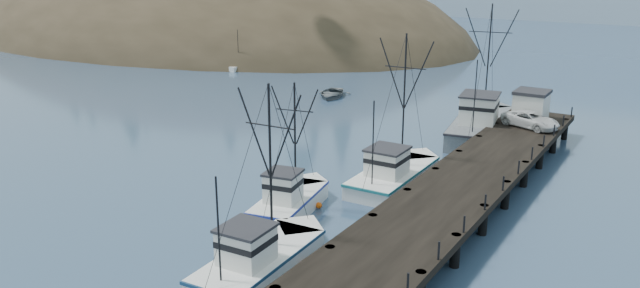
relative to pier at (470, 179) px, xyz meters
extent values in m
plane|color=navy|center=(-14.00, -16.00, -1.69)|extent=(400.00, 400.00, 0.00)
cube|color=black|center=(0.00, 0.00, 0.06)|extent=(6.00, 44.00, 0.50)
cylinder|color=black|center=(-2.60, -15.00, -0.69)|extent=(0.56, 0.56, 2.00)
cylinder|color=black|center=(-2.60, -10.00, -0.69)|extent=(0.56, 0.56, 2.00)
cylinder|color=black|center=(2.60, -10.00, -0.69)|extent=(0.56, 0.56, 2.00)
cylinder|color=black|center=(-2.60, -5.00, -0.69)|extent=(0.56, 0.56, 2.00)
cylinder|color=black|center=(2.60, -5.00, -0.69)|extent=(0.56, 0.56, 2.00)
cylinder|color=black|center=(-2.60, 0.00, -0.69)|extent=(0.56, 0.56, 2.00)
cylinder|color=black|center=(2.60, 0.00, -0.69)|extent=(0.56, 0.56, 2.00)
cylinder|color=black|center=(-2.60, 5.00, -0.69)|extent=(0.56, 0.56, 2.00)
cylinder|color=black|center=(2.60, 5.00, -0.69)|extent=(0.56, 0.56, 2.00)
cylinder|color=black|center=(-2.60, 10.00, -0.69)|extent=(0.56, 0.56, 2.00)
cylinder|color=black|center=(2.60, 10.00, -0.69)|extent=(0.56, 0.56, 2.00)
cylinder|color=black|center=(-2.60, 15.00, -0.69)|extent=(0.56, 0.56, 2.00)
cylinder|color=black|center=(2.60, 15.00, -0.69)|extent=(0.56, 0.56, 2.00)
cylinder|color=black|center=(-2.60, 20.00, -0.69)|extent=(0.56, 0.56, 2.00)
cylinder|color=black|center=(2.60, 20.00, -0.69)|extent=(0.56, 0.56, 2.00)
ellipsoid|color=#382D1E|center=(-84.00, 62.00, -7.69)|extent=(132.00, 78.00, 51.00)
ellipsoid|color=black|center=(-89.00, 66.00, -3.69)|extent=(109.20, 62.40, 41.60)
ellipsoid|color=black|center=(-124.00, 54.00, -5.69)|extent=(57.60, 39.60, 32.40)
cube|color=beige|center=(-52.00, 40.00, -0.29)|extent=(4.00, 5.00, 2.80)
cube|color=beige|center=(-58.00, 44.00, -0.29)|extent=(4.00, 5.00, 2.80)
cube|color=beige|center=(-48.00, 46.00, -0.29)|extent=(4.00, 5.00, 2.80)
cube|color=#9EB2C6|center=(-4.00, 154.00, -1.69)|extent=(360.00, 40.00, 26.00)
cube|color=silver|center=(-54.00, 169.00, -1.69)|extent=(180.00, 25.00, 18.00)
cube|color=white|center=(-47.48, 32.97, -1.39)|extent=(1.00, 3.50, 0.90)
cylinder|color=black|center=(-47.48, 32.97, 1.51)|extent=(0.08, 0.08, 6.00)
cube|color=white|center=(-49.40, 45.13, -1.39)|extent=(1.00, 3.50, 0.90)
cylinder|color=black|center=(-49.40, 45.13, 1.51)|extent=(0.08, 0.08, 6.00)
cube|color=white|center=(-54.43, 48.91, -1.39)|extent=(1.00, 3.50, 0.90)
cylinder|color=black|center=(-54.43, 48.91, 1.51)|extent=(0.08, 0.08, 6.00)
cube|color=white|center=(-51.59, 41.21, -1.39)|extent=(1.00, 3.50, 0.90)
cylinder|color=black|center=(-51.59, 41.21, 1.51)|extent=(0.08, 0.08, 6.00)
cube|color=white|center=(-38.51, 48.74, -1.39)|extent=(1.00, 3.50, 0.90)
cylinder|color=black|center=(-38.51, 48.74, 1.51)|extent=(0.08, 0.08, 6.00)
cube|color=white|center=(-52.86, 33.58, -1.39)|extent=(1.00, 3.50, 0.90)
cylinder|color=black|center=(-52.86, 33.58, 1.51)|extent=(0.08, 0.08, 6.00)
cube|color=white|center=(-57.68, 40.50, -1.39)|extent=(1.00, 3.50, 0.90)
cylinder|color=black|center=(-57.68, 40.50, 1.51)|extent=(0.08, 0.08, 6.00)
cube|color=white|center=(-6.26, -16.45, -1.24)|extent=(3.79, 8.84, 1.60)
cube|color=white|center=(-6.46, -12.11, -1.24)|extent=(3.39, 3.39, 1.60)
cube|color=navy|center=(-6.26, -16.45, -0.54)|extent=(3.86, 9.07, 0.18)
cube|color=silver|center=(-6.21, -17.57, 0.51)|extent=(2.48, 2.56, 1.90)
cube|color=#26262B|center=(-6.21, -17.57, 1.54)|extent=(2.70, 2.79, 0.16)
cylinder|color=black|center=(-6.32, -15.12, 4.16)|extent=(0.14, 0.14, 9.21)
cylinder|color=black|center=(-6.10, -19.79, 2.32)|extent=(0.10, 0.10, 5.52)
cube|color=white|center=(-9.68, -8.54, -1.24)|extent=(4.25, 7.73, 1.60)
cube|color=white|center=(-10.36, -4.94, -1.24)|extent=(2.90, 2.90, 1.60)
cube|color=navy|center=(-9.68, -8.54, -0.54)|extent=(4.34, 7.92, 0.18)
cube|color=silver|center=(-9.51, -9.46, 0.51)|extent=(2.41, 2.41, 1.90)
cube|color=#26262B|center=(-9.51, -9.46, 1.54)|extent=(2.62, 2.62, 0.16)
cylinder|color=black|center=(-9.89, -7.43, 3.35)|extent=(0.14, 0.14, 7.59)
cylinder|color=black|center=(-9.16, -11.30, 1.84)|extent=(0.10, 0.10, 4.55)
cube|color=white|center=(-5.98, 0.10, -1.24)|extent=(3.73, 9.52, 1.60)
cube|color=white|center=(-6.02, 4.85, -1.24)|extent=(3.66, 3.66, 1.60)
cube|color=#1B676F|center=(-5.98, 0.10, -0.54)|extent=(3.80, 9.77, 0.18)
cube|color=silver|center=(-5.97, -1.11, 0.51)|extent=(2.58, 2.70, 1.90)
cube|color=#26262B|center=(-5.97, -1.11, 1.54)|extent=(2.80, 2.94, 0.16)
cylinder|color=black|center=(-5.99, 1.56, 4.63)|extent=(0.14, 0.14, 10.14)
cylinder|color=black|center=(-5.95, -3.55, 2.60)|extent=(0.10, 0.10, 6.08)
cube|color=slate|center=(-4.51, 16.47, -0.94)|extent=(6.49, 13.44, 2.20)
cube|color=slate|center=(-5.55, 22.83, -0.94)|extent=(4.42, 4.42, 2.20)
cube|color=black|center=(-4.51, 16.47, 0.06)|extent=(6.63, 13.78, 0.18)
cube|color=silver|center=(-4.24, 14.84, 1.46)|extent=(3.67, 4.09, 2.60)
cube|color=#26262B|center=(-4.24, 14.84, 2.84)|extent=(3.99, 4.46, 0.16)
cylinder|color=black|center=(-4.83, 18.43, 5.51)|extent=(0.14, 0.14, 10.69)
cylinder|color=black|center=(-3.71, 11.58, 3.37)|extent=(0.10, 0.10, 6.42)
cube|color=silver|center=(-0.31, 18.00, 1.56)|extent=(2.80, 3.00, 2.50)
cube|color=#26262B|center=(-0.31, 18.00, 2.96)|extent=(3.00, 3.20, 0.30)
imported|color=silver|center=(0.42, 15.14, 1.03)|extent=(5.71, 4.06, 1.45)
imported|color=#555C5E|center=(-25.88, 24.36, -1.69)|extent=(5.74, 6.85, 1.22)
camera|label=1|loc=(12.80, -40.92, 15.14)|focal=35.00mm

